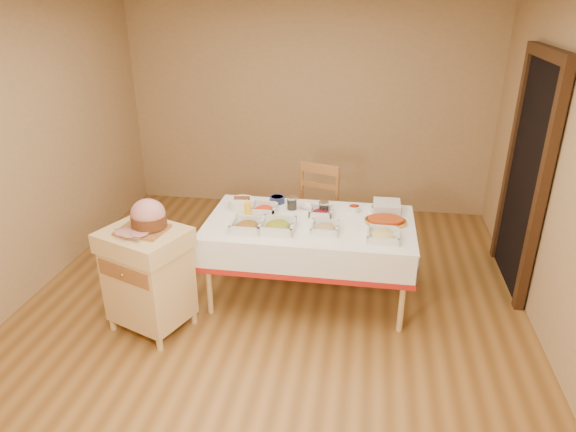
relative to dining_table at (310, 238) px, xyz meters
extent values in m
plane|color=brown|center=(-0.30, -0.30, -0.60)|extent=(5.00, 5.00, 0.00)
plane|color=tan|center=(-0.30, 2.20, 0.70)|extent=(4.50, 0.00, 4.50)
plane|color=tan|center=(-0.30, -2.80, 0.70)|extent=(4.50, 0.00, 4.50)
plane|color=tan|center=(-2.55, -0.30, 0.70)|extent=(0.00, 5.00, 5.00)
plane|color=tan|center=(1.95, -0.30, 0.70)|extent=(0.00, 5.00, 5.00)
cube|color=black|center=(1.91, 0.60, 0.45)|extent=(0.06, 0.90, 2.10)
cube|color=#3A2212|center=(1.89, 0.10, 0.45)|extent=(0.08, 0.10, 2.10)
cube|color=#3A2212|center=(1.89, 1.10, 0.45)|extent=(0.08, 0.10, 2.10)
cube|color=#3A2212|center=(1.89, 0.60, 1.55)|extent=(0.08, 1.10, 0.10)
cube|color=#E3C07D|center=(0.00, 0.00, 0.13)|extent=(1.80, 1.00, 0.04)
cylinder|color=#E3C07D|center=(-0.82, -0.42, -0.24)|extent=(0.05, 0.05, 0.71)
cylinder|color=#E3C07D|center=(-0.82, 0.42, -0.24)|extent=(0.05, 0.05, 0.71)
cylinder|color=#E3C07D|center=(0.82, -0.42, -0.24)|extent=(0.05, 0.05, 0.71)
cylinder|color=#E3C07D|center=(0.82, 0.42, -0.24)|extent=(0.05, 0.05, 0.71)
cube|color=white|center=(0.00, 0.00, 0.16)|extent=(1.82, 1.02, 0.01)
cube|color=#E3C07D|center=(-1.24, -0.69, -0.18)|extent=(0.73, 0.67, 0.63)
cube|color=#E3C07D|center=(-1.24, -0.69, 0.22)|extent=(0.78, 0.72, 0.16)
cube|color=#9A6232|center=(-1.24, -0.93, 0.03)|extent=(0.49, 0.20, 0.13)
sphere|color=gold|center=(-1.24, -0.94, 0.03)|extent=(0.03, 0.03, 0.03)
cylinder|color=#E3C07D|center=(-1.50, -0.90, -0.55)|extent=(0.05, 0.05, 0.11)
cylinder|color=#E3C07D|center=(-1.50, -0.47, -0.55)|extent=(0.05, 0.05, 0.11)
cylinder|color=#E3C07D|center=(-0.98, -0.90, -0.55)|extent=(0.05, 0.05, 0.11)
cylinder|color=#E3C07D|center=(-0.98, -0.47, -0.55)|extent=(0.05, 0.05, 0.11)
cube|color=#9A6232|center=(-0.06, 0.63, -0.09)|extent=(0.57, 0.56, 0.03)
cylinder|color=#9A6232|center=(-0.31, 0.51, -0.35)|extent=(0.04, 0.04, 0.49)
cylinder|color=#9A6232|center=(-0.19, 0.88, -0.35)|extent=(0.04, 0.04, 0.49)
cylinder|color=#9A6232|center=(0.06, 0.39, -0.35)|extent=(0.04, 0.04, 0.49)
cylinder|color=#9A6232|center=(0.18, 0.76, -0.35)|extent=(0.04, 0.04, 0.49)
cylinder|color=#9A6232|center=(-0.19, 0.88, 0.16)|extent=(0.04, 0.04, 0.53)
cylinder|color=#9A6232|center=(0.18, 0.76, 0.16)|extent=(0.04, 0.04, 0.53)
cube|color=#9A6232|center=(0.00, 0.82, 0.38)|extent=(0.41, 0.16, 0.10)
cube|color=#9A6232|center=(-1.24, -0.69, 0.31)|extent=(0.36, 0.29, 0.02)
ellipsoid|color=tan|center=(-1.19, -0.65, 0.44)|extent=(0.27, 0.24, 0.23)
cylinder|color=#532A13|center=(-1.19, -0.65, 0.37)|extent=(0.28, 0.28, 0.09)
cube|color=silver|center=(-1.29, -0.83, 0.33)|extent=(0.23, 0.10, 0.00)
cylinder|color=silver|center=(-1.31, -0.73, 0.33)|extent=(0.26, 0.08, 0.01)
cube|color=silver|center=(-0.51, -0.25, 0.17)|extent=(0.26, 0.26, 0.02)
ellipsoid|color=red|center=(-0.51, -0.25, 0.20)|extent=(0.20, 0.20, 0.07)
cylinder|color=silver|center=(-0.45, -0.27, 0.20)|extent=(0.16, 0.01, 0.11)
cube|color=silver|center=(-0.25, -0.22, 0.17)|extent=(0.29, 0.29, 0.02)
ellipsoid|color=#C98E19|center=(-0.25, -0.22, 0.20)|extent=(0.22, 0.22, 0.08)
cylinder|color=silver|center=(-0.19, -0.25, 0.20)|extent=(0.16, 0.01, 0.12)
cube|color=silver|center=(0.15, -0.18, 0.17)|extent=(0.23, 0.23, 0.01)
ellipsoid|color=tan|center=(0.15, -0.18, 0.19)|extent=(0.18, 0.18, 0.06)
cylinder|color=silver|center=(0.20, -0.20, 0.19)|extent=(0.13, 0.01, 0.09)
cube|color=silver|center=(0.63, -0.24, 0.17)|extent=(0.26, 0.26, 0.01)
ellipsoid|color=#DAC567|center=(0.63, -0.24, 0.19)|extent=(0.20, 0.20, 0.07)
cylinder|color=silver|center=(0.69, -0.27, 0.19)|extent=(0.13, 0.01, 0.10)
cube|color=silver|center=(-0.44, 0.12, 0.17)|extent=(0.23, 0.23, 0.02)
ellipsoid|color=red|center=(-0.44, 0.12, 0.19)|extent=(0.18, 0.18, 0.06)
cylinder|color=silver|center=(-0.39, 0.10, 0.20)|extent=(0.15, 0.01, 0.11)
cube|color=silver|center=(0.08, 0.14, 0.17)|extent=(0.21, 0.21, 0.01)
ellipsoid|color=maroon|center=(0.08, 0.14, 0.19)|extent=(0.16, 0.16, 0.05)
cylinder|color=silver|center=(0.13, 0.12, 0.19)|extent=(0.14, 0.01, 0.10)
cylinder|color=silver|center=(-0.72, 0.29, 0.19)|extent=(0.12, 0.12, 0.06)
cylinder|color=black|center=(-0.72, 0.29, 0.21)|extent=(0.10, 0.10, 0.02)
cylinder|color=navy|center=(-0.36, 0.39, 0.19)|extent=(0.15, 0.15, 0.06)
cylinder|color=maroon|center=(-0.36, 0.39, 0.21)|extent=(0.12, 0.12, 0.02)
cylinder|color=silver|center=(0.37, 0.29, 0.19)|extent=(0.11, 0.11, 0.06)
cylinder|color=red|center=(0.37, 0.29, 0.21)|extent=(0.09, 0.09, 0.02)
imported|color=silver|center=(-0.06, 0.30, 0.18)|extent=(0.17, 0.17, 0.03)
imported|color=silver|center=(0.60, 0.32, 0.18)|extent=(0.18, 0.18, 0.04)
cylinder|color=silver|center=(-0.20, 0.25, 0.22)|extent=(0.09, 0.09, 0.11)
cylinder|color=silver|center=(-0.20, 0.25, 0.28)|extent=(0.10, 0.10, 0.01)
cylinder|color=black|center=(-0.20, 0.25, 0.20)|extent=(0.08, 0.08, 0.08)
cylinder|color=silver|center=(0.10, 0.19, 0.21)|extent=(0.09, 0.09, 0.11)
cylinder|color=silver|center=(0.10, 0.19, 0.27)|extent=(0.09, 0.09, 0.01)
cylinder|color=black|center=(0.10, 0.19, 0.20)|extent=(0.07, 0.07, 0.08)
cylinder|color=yellow|center=(-0.56, -0.01, 0.23)|extent=(0.06, 0.06, 0.15)
cone|color=yellow|center=(-0.56, -0.01, 0.33)|extent=(0.04, 0.04, 0.04)
cylinder|color=white|center=(-0.66, 0.20, 0.21)|extent=(0.25, 0.25, 0.09)
cube|color=silver|center=(0.67, 0.35, 0.17)|extent=(0.24, 0.24, 0.01)
cube|color=silver|center=(0.67, 0.35, 0.18)|extent=(0.24, 0.24, 0.01)
cube|color=silver|center=(0.67, 0.35, 0.20)|extent=(0.24, 0.24, 0.01)
cube|color=silver|center=(0.67, 0.35, 0.21)|extent=(0.24, 0.24, 0.01)
cube|color=silver|center=(0.67, 0.35, 0.23)|extent=(0.24, 0.24, 0.01)
cube|color=silver|center=(0.67, 0.35, 0.24)|extent=(0.24, 0.24, 0.01)
ellipsoid|color=gold|center=(0.66, 0.07, 0.18)|extent=(0.36, 0.26, 0.03)
ellipsoid|color=#B94213|center=(0.66, 0.07, 0.19)|extent=(0.31, 0.22, 0.04)
camera|label=1|loc=(0.46, -4.09, 2.03)|focal=32.00mm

